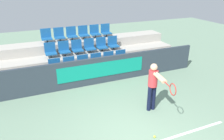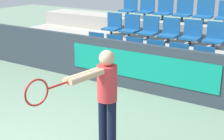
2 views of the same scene
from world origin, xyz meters
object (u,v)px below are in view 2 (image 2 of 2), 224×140
(stadium_chair_4, at_px, (177,59))
(stadium_chair_14, at_px, (164,10))
(stadium_chair_6, at_px, (113,25))
(stadium_chair_13, at_px, (146,9))
(stadium_chair_8, at_px, (149,29))
(stadium_chair_15, at_px, (183,11))
(stadium_chair_7, at_px, (130,27))
(stadium_chair_12, at_px, (129,7))
(stadium_chair_5, at_px, (202,62))
(stadium_chair_10, at_px, (191,34))
(tennis_player, at_px, (103,94))
(stadium_chair_2, at_px, (132,52))
(stadium_chair_9, at_px, (170,31))
(stadium_chair_11, at_px, (215,36))
(stadium_chair_1, at_px, (113,49))
(stadium_chair_3, at_px, (154,55))
(stadium_chair_0, at_px, (94,46))
(stadium_chair_16, at_px, (204,13))

(stadium_chair_4, xyz_separation_m, stadium_chair_14, (-1.16, 1.86, 0.83))
(stadium_chair_6, height_order, stadium_chair_13, stadium_chair_13)
(stadium_chair_8, relative_size, stadium_chair_15, 1.00)
(stadium_chair_7, distance_m, stadium_chair_12, 1.17)
(stadium_chair_4, height_order, stadium_chair_5, same)
(stadium_chair_10, distance_m, tennis_player, 4.16)
(stadium_chair_15, height_order, tennis_player, stadium_chair_15)
(stadium_chair_12, xyz_separation_m, tennis_player, (2.47, -5.09, -0.54))
(stadium_chair_6, bearing_deg, stadium_chair_5, -17.76)
(stadium_chair_13, bearing_deg, stadium_chair_2, -72.66)
(stadium_chair_10, relative_size, stadium_chair_13, 1.00)
(stadium_chair_9, height_order, stadium_chair_11, same)
(stadium_chair_2, height_order, stadium_chair_13, stadium_chair_13)
(stadium_chair_4, bearing_deg, stadium_chair_7, 151.90)
(stadium_chair_4, xyz_separation_m, stadium_chair_10, (0.00, 0.93, 0.41))
(stadium_chair_1, bearing_deg, stadium_chair_11, 21.82)
(stadium_chair_5, relative_size, stadium_chair_11, 1.00)
(stadium_chair_1, height_order, stadium_chair_9, stadium_chair_9)
(stadium_chair_1, xyz_separation_m, stadium_chair_2, (0.58, 0.00, 0.00))
(stadium_chair_3, xyz_separation_m, tennis_player, (0.73, -3.23, 0.29))
(stadium_chair_10, bearing_deg, stadium_chair_4, -90.00)
(stadium_chair_5, bearing_deg, stadium_chair_7, 158.18)
(stadium_chair_12, bearing_deg, stadium_chair_0, -90.00)
(stadium_chair_12, xyz_separation_m, stadium_chair_15, (1.74, 0.00, 0.00))
(stadium_chair_8, distance_m, stadium_chair_10, 1.16)
(stadium_chair_6, bearing_deg, stadium_chair_3, -28.10)
(tennis_player, bearing_deg, stadium_chair_4, 101.36)
(stadium_chair_4, height_order, stadium_chair_7, stadium_chair_7)
(stadium_chair_3, xyz_separation_m, stadium_chair_14, (-0.58, 1.86, 0.83))
(stadium_chair_0, bearing_deg, stadium_chair_12, 90.00)
(stadium_chair_4, bearing_deg, stadium_chair_0, 180.00)
(stadium_chair_3, relative_size, stadium_chair_5, 1.00)
(stadium_chair_0, distance_m, stadium_chair_14, 2.34)
(stadium_chair_11, bearing_deg, stadium_chair_4, -121.98)
(stadium_chair_2, height_order, stadium_chair_8, stadium_chair_8)
(stadium_chair_9, distance_m, stadium_chair_15, 1.02)
(stadium_chair_12, bearing_deg, stadium_chair_14, 0.00)
(stadium_chair_10, bearing_deg, stadium_chair_15, 121.98)
(stadium_chair_9, height_order, tennis_player, tennis_player)
(stadium_chair_5, relative_size, stadium_chair_14, 1.00)
(stadium_chair_5, bearing_deg, stadium_chair_3, 180.00)
(stadium_chair_4, height_order, stadium_chair_12, stadium_chair_12)
(stadium_chair_16, bearing_deg, stadium_chair_0, -141.31)
(stadium_chair_8, bearing_deg, stadium_chair_11, 0.00)
(stadium_chair_1, bearing_deg, stadium_chair_5, 0.00)
(stadium_chair_8, bearing_deg, stadium_chair_2, -90.00)
(stadium_chair_0, height_order, stadium_chair_1, same)
(stadium_chair_6, bearing_deg, stadium_chair_1, -58.02)
(stadium_chair_6, distance_m, stadium_chair_7, 0.58)
(stadium_chair_2, xyz_separation_m, stadium_chair_14, (0.00, 1.86, 0.83))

